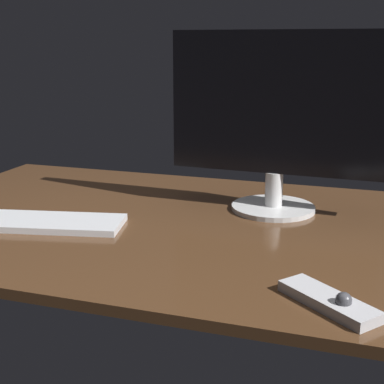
{
  "coord_description": "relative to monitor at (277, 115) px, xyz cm",
  "views": [
    {
      "loc": [
        37.94,
        -112.57,
        41.29
      ],
      "look_at": [
        -0.13,
        4.22,
        8.0
      ],
      "focal_mm": 52.26,
      "sensor_mm": 36.0,
      "label": 1
    }
  ],
  "objects": [
    {
      "name": "media_remote",
      "position": [
        17.13,
        -47.7,
        -21.85
      ],
      "size": [
        16.6,
        14.83,
        3.45
      ],
      "rotation": [
        0.0,
        0.0,
        -0.68
      ],
      "color": "#B7B7BC",
      "rests_on": "desk"
    },
    {
      "name": "keyboard",
      "position": [
        -46.17,
        -27.2,
        -22.15
      ],
      "size": [
        36.87,
        19.2,
        1.41
      ],
      "primitive_type": "cube",
      "rotation": [
        0.0,
        0.0,
        0.2
      ],
      "color": "silver",
      "rests_on": "desk"
    },
    {
      "name": "desk",
      "position": [
        -16.68,
        -15.56,
        -23.85
      ],
      "size": [
        140.0,
        84.0,
        2.0
      ],
      "primitive_type": "cube",
      "color": "#4C301C",
      "rests_on": "ground"
    },
    {
      "name": "monitor",
      "position": [
        0.0,
        0.0,
        0.0
      ],
      "size": [
        50.15,
        19.93,
        41.77
      ],
      "rotation": [
        0.0,
        0.0,
        -0.04
      ],
      "color": "silver",
      "rests_on": "desk"
    }
  ]
}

